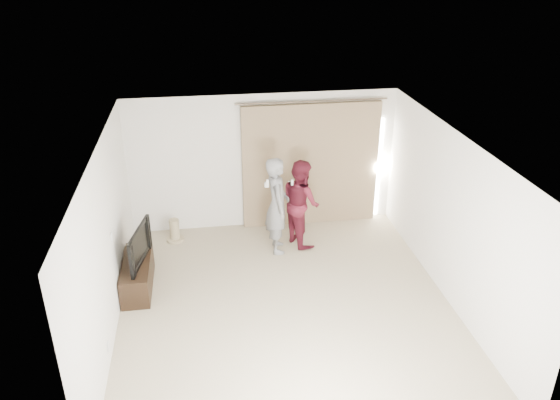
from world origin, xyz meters
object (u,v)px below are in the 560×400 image
(tv_console, at_px, (138,274))
(person_man, at_px, (277,205))
(person_woman, at_px, (301,202))
(tv, at_px, (134,246))

(tv_console, bearing_deg, person_man, 19.74)
(person_woman, bearing_deg, tv_console, -159.44)
(person_man, height_order, person_woman, person_man)
(person_woman, bearing_deg, tv, -159.44)
(tv_console, distance_m, person_woman, 3.08)
(tv_console, bearing_deg, person_woman, 20.56)
(person_man, xyz_separation_m, person_woman, (0.46, 0.21, -0.08))
(person_man, bearing_deg, tv, -160.26)
(tv, height_order, person_woman, person_woman)
(person_man, bearing_deg, tv_console, -160.26)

